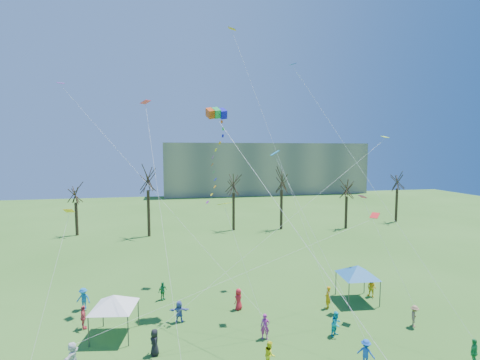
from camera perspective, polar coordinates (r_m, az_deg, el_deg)
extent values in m
cube|color=gray|center=(101.87, 4.29, 2.02)|extent=(60.00, 14.00, 15.00)
cylinder|color=black|center=(56.75, -26.12, -6.00)|extent=(0.44, 0.44, 5.03)
cylinder|color=black|center=(52.13, -15.33, -5.50)|extent=(0.44, 0.44, 7.00)
cylinder|color=black|center=(54.26, -1.11, -5.38)|extent=(0.44, 0.44, 6.11)
cylinder|color=black|center=(55.27, 7.07, -5.03)|extent=(0.44, 0.44, 6.49)
cylinder|color=black|center=(58.18, 17.66, -5.29)|extent=(0.44, 0.44, 5.36)
cylinder|color=black|center=(66.72, 25.14, -3.92)|extent=(0.44, 0.44, 6.07)
cube|color=#D6410F|center=(27.63, -5.10, 11.28)|extent=(0.74, 1.12, 1.03)
cube|color=green|center=(27.68, -4.06, 11.28)|extent=(0.74, 1.12, 1.03)
cube|color=#1210CE|center=(27.75, -3.03, 11.27)|extent=(0.74, 1.12, 1.03)
cylinder|color=white|center=(21.05, 7.86, -6.23)|extent=(0.02, 0.02, 21.05)
cylinder|color=#3F3F44|center=(26.01, -24.44, -22.54)|extent=(0.08, 0.08, 2.07)
cylinder|color=#3F3F44|center=(25.23, -18.56, -23.25)|extent=(0.08, 0.08, 2.07)
cylinder|color=#3F3F44|center=(28.15, -22.36, -20.25)|extent=(0.08, 0.08, 2.07)
cylinder|color=#3F3F44|center=(27.43, -16.97, -20.78)|extent=(0.08, 0.08, 2.07)
pyramid|color=white|center=(26.05, -20.69, -18.76)|extent=(3.90, 3.90, 0.89)
cylinder|color=#3F3F44|center=(30.15, 18.08, -18.25)|extent=(0.08, 0.08, 2.17)
cylinder|color=#3F3F44|center=(31.30, 22.79, -17.51)|extent=(0.08, 0.08, 2.17)
cylinder|color=#3F3F44|center=(32.43, 16.03, -16.50)|extent=(0.08, 0.08, 2.17)
cylinder|color=#3F3F44|center=(33.50, 20.46, -15.91)|extent=(0.08, 0.08, 2.17)
pyramid|color=#2164A5|center=(31.27, 19.43, -14.38)|extent=(4.13, 4.13, 0.93)
imported|color=#FFF71A|center=(22.52, 5.10, -27.47)|extent=(0.72, 0.86, 1.59)
imported|color=blue|center=(23.81, 20.68, -25.82)|extent=(1.15, 1.15, 1.59)
imported|color=green|center=(26.62, 35.07, -22.88)|extent=(1.03, 0.79, 1.63)
imported|color=white|center=(24.27, -26.72, -25.27)|extent=(0.89, 1.64, 1.69)
imported|color=black|center=(24.03, -14.37, -25.23)|extent=(0.74, 0.94, 1.67)
imported|color=#9C2783|center=(25.04, 4.29, -23.67)|extent=(0.74, 0.61, 1.73)
imported|color=#0EAAC7|center=(26.18, 16.12, -22.49)|extent=(1.06, 0.98, 1.74)
imported|color=#9C7555|center=(29.35, 27.63, -19.89)|extent=(1.13, 1.15, 1.59)
imported|color=#E34B5C|center=(28.45, -25.17, -20.46)|extent=(0.74, 1.10, 1.73)
imported|color=#576BBD|center=(27.39, -10.33, -21.20)|extent=(1.55, 0.66, 1.62)
imported|color=red|center=(28.78, -0.25, -19.66)|extent=(0.99, 0.98, 1.73)
imported|color=orange|center=(29.82, 14.74, -18.80)|extent=(0.77, 0.79, 1.83)
imported|color=yellow|center=(33.04, 21.54, -16.74)|extent=(0.96, 1.01, 1.64)
imported|color=#1668B7|center=(31.44, -25.16, -17.87)|extent=(1.31, 1.00, 1.79)
imported|color=#1C823F|center=(31.13, -13.08, -17.97)|extent=(0.92, 0.92, 1.57)
cube|color=yellow|center=(23.71, -27.16, -4.70)|extent=(0.52, 0.63, 0.32)
cylinder|color=white|center=(22.47, -29.70, -15.64)|extent=(0.01, 0.01, 9.04)
cube|color=#FA2959|center=(29.34, -15.83, 12.70)|extent=(0.94, 0.94, 0.27)
cylinder|color=white|center=(22.92, -13.50, -4.63)|extent=(0.01, 0.01, 20.02)
cube|color=#F6F81A|center=(20.52, -2.66, -4.05)|extent=(0.86, 0.89, 0.18)
cylinder|color=white|center=(20.94, 1.18, -15.70)|extent=(0.01, 0.01, 8.51)
cube|color=#1883B5|center=(26.31, 5.98, 4.61)|extent=(0.66, 0.57, 0.40)
cylinder|color=white|center=(23.93, 12.60, -9.32)|extent=(0.01, 0.01, 13.96)
cube|color=blue|center=(35.34, 9.01, 18.94)|extent=(0.71, 0.60, 0.22)
cylinder|color=white|center=(28.24, 20.02, 1.63)|extent=(0.01, 0.01, 26.20)
cube|color=red|center=(27.81, 22.01, -5.62)|extent=(0.93, 0.92, 0.34)
cylinder|color=white|center=(23.48, 0.64, -15.61)|extent=(0.01, 0.01, 22.21)
cube|color=#93D031|center=(33.38, 23.50, 6.75)|extent=(0.62, 0.73, 0.20)
cylinder|color=white|center=(26.17, 8.65, -6.42)|extent=(0.01, 0.01, 24.75)
cube|color=purple|center=(35.65, -28.29, 14.36)|extent=(0.85, 0.96, 0.22)
cylinder|color=white|center=(27.61, -15.39, -0.81)|extent=(0.01, 0.01, 26.67)
cube|color=#DEA10B|center=(37.41, -1.38, 24.40)|extent=(0.93, 0.83, 0.30)
cylinder|color=white|center=(28.93, 5.88, 5.82)|extent=(0.01, 0.01, 27.97)
cube|color=#E12571|center=(29.07, 20.20, -2.68)|extent=(0.80, 0.75, 0.29)
cylinder|color=white|center=(28.75, 23.84, -10.87)|extent=(0.01, 0.01, 8.70)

